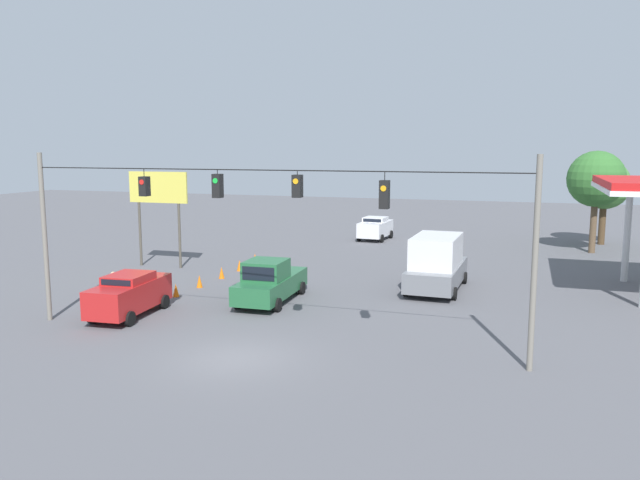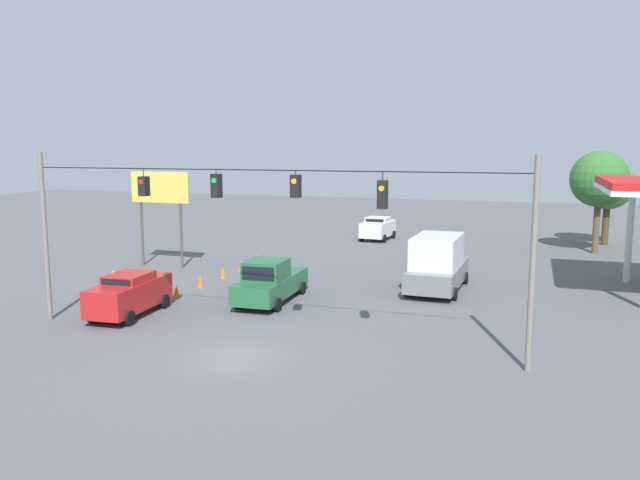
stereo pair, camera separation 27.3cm
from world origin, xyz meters
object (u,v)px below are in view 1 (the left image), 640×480
sedan_white_withflow_deep (375,228)px  tree_horizon_right (605,185)px  traffic_cone_third (199,281)px  tree_horizon_left (596,180)px  roadside_billboard (158,196)px  traffic_cone_fourth (222,273)px  sedan_red_parked_shoulder (129,294)px  overhead_signal_span (260,223)px  pickup_truck_green_withflow_mid (270,282)px  traffic_cone_farthest (255,259)px  traffic_cone_second (176,290)px  pedestrian (114,291)px  box_truck_grey_oncoming_far (437,263)px  traffic_cone_fifth (239,265)px  traffic_cone_nearest (150,301)px

sedan_white_withflow_deep → tree_horizon_right: 17.64m
traffic_cone_third → tree_horizon_left: size_ratio=0.09×
roadside_billboard → traffic_cone_fourth: bearing=159.0°
sedan_red_parked_shoulder → traffic_cone_fourth: bearing=-91.3°
overhead_signal_span → pickup_truck_green_withflow_mid: overhead_signal_span is taller
roadside_billboard → traffic_cone_farthest: bearing=-152.5°
traffic_cone_second → pedestrian: size_ratio=0.37×
roadside_billboard → tree_horizon_right: 32.75m
sedan_red_parked_shoulder → traffic_cone_farthest: bearing=-90.5°
box_truck_grey_oncoming_far → traffic_cone_fifth: (11.94, -1.42, -1.09)m
sedan_red_parked_shoulder → tree_horizon_left: tree_horizon_left is taller
sedan_red_parked_shoulder → traffic_cone_third: bearing=-91.3°
traffic_cone_fourth → tree_horizon_left: tree_horizon_left is taller
traffic_cone_second → roadside_billboard: (5.13, -6.69, 4.07)m
sedan_white_withflow_deep → traffic_cone_farthest: sedan_white_withflow_deep is taller
pickup_truck_green_withflow_mid → traffic_cone_fourth: (4.73, -4.15, -0.64)m
sedan_white_withflow_deep → traffic_cone_third: bearing=76.3°
pickup_truck_green_withflow_mid → traffic_cone_fifth: bearing=-53.8°
overhead_signal_span → traffic_cone_fifth: 14.74m
traffic_cone_nearest → tree_horizon_right: 35.34m
overhead_signal_span → tree_horizon_right: size_ratio=3.07×
traffic_cone_farthest → pedestrian: (1.29, 12.61, 0.58)m
traffic_cone_farthest → sedan_white_withflow_deep: bearing=-110.9°
box_truck_grey_oncoming_far → sedan_red_parked_shoulder: box_truck_grey_oncoming_far is taller
box_truck_grey_oncoming_far → pickup_truck_green_withflow_mid: bearing=34.8°
sedan_white_withflow_deep → sedan_red_parked_shoulder: bearing=79.1°
overhead_signal_span → sedan_white_withflow_deep: overhead_signal_span is taller
overhead_signal_span → traffic_cone_fourth: overhead_signal_span is taller
overhead_signal_span → traffic_cone_nearest: overhead_signal_span is taller
traffic_cone_nearest → traffic_cone_second: 2.27m
traffic_cone_farthest → overhead_signal_span: bearing=115.1°
traffic_cone_nearest → tree_horizon_left: (-20.87, -23.01, 4.82)m
traffic_cone_third → sedan_red_parked_shoulder: bearing=88.7°
pickup_truck_green_withflow_mid → roadside_billboard: size_ratio=0.95×
traffic_cone_farthest → tree_horizon_left: bearing=-151.4°
sedan_white_withflow_deep → traffic_cone_nearest: size_ratio=6.02×
traffic_cone_fifth → tree_horizon_left: (-20.75, -13.77, 4.82)m
traffic_cone_fifth → roadside_billboard: (5.27, 0.28, 4.07)m
roadside_billboard → traffic_cone_nearest: bearing=119.9°
sedan_white_withflow_deep → traffic_cone_second: bearing=77.5°
traffic_cone_second → sedan_red_parked_shoulder: bearing=89.0°
box_truck_grey_oncoming_far → roadside_billboard: (17.21, -1.14, 2.98)m
traffic_cone_third → pedestrian: bearing=76.5°
traffic_cone_second → box_truck_grey_oncoming_far: bearing=-155.3°
box_truck_grey_oncoming_far → traffic_cone_second: bearing=24.7°
box_truck_grey_oncoming_far → traffic_cone_third: box_truck_grey_oncoming_far is taller
traffic_cone_fourth → sedan_red_parked_shoulder: bearing=88.7°
traffic_cone_third → overhead_signal_span: bearing=132.2°
tree_horizon_right → traffic_cone_fifth: bearing=39.8°
overhead_signal_span → traffic_cone_farthest: overhead_signal_span is taller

